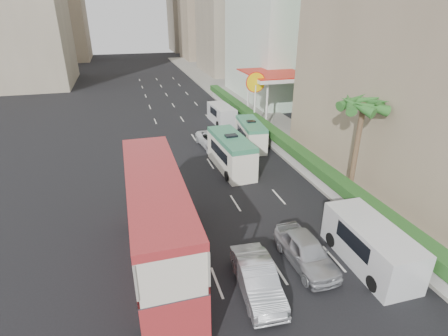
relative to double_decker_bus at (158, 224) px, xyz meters
name	(u,v)px	position (x,y,z in m)	size (l,w,h in m)	color
ground_plane	(270,245)	(6.00, 0.00, -2.53)	(200.00, 200.00, 0.00)	black
double_decker_bus	(158,224)	(0.00, 0.00, 0.00)	(2.50, 11.00, 5.06)	#AD2A2D
car_silver_lane_a	(257,291)	(4.04, -3.05, -2.53)	(1.58, 4.54, 1.50)	#B6B8BD
car_silver_lane_b	(304,263)	(7.14, -1.89, -2.53)	(1.84, 4.56, 1.55)	#B6B8BD
van_asset	(214,147)	(6.91, 15.66, -2.53)	(2.39, 5.18, 1.44)	silver
minibus_near	(231,153)	(7.00, 10.56, -1.14)	(2.10, 6.29, 2.79)	silver
minibus_far	(251,134)	(10.37, 15.08, -1.33)	(1.80, 5.41, 2.40)	silver
panel_van_near	(370,245)	(10.28, -2.73, -1.42)	(2.21, 5.54, 2.21)	silver
panel_van_far	(222,114)	(9.81, 23.26, -1.53)	(2.01, 5.02, 2.01)	silver
sidewalk	(258,115)	(15.00, 25.00, -2.44)	(6.00, 120.00, 0.18)	#99968C
kerb_wall	(273,141)	(12.20, 14.00, -1.85)	(0.30, 44.00, 1.00)	silver
hedge	(273,133)	(12.20, 14.00, -1.00)	(1.10, 44.00, 0.70)	#2D6626
palm_tree	(356,150)	(13.80, 4.00, 0.85)	(0.36, 0.36, 6.40)	brown
shell_station	(273,96)	(16.00, 23.00, 0.22)	(6.50, 8.00, 5.50)	silver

